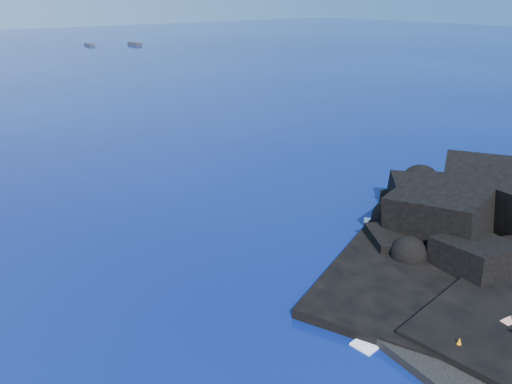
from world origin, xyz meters
TOP-DOWN VIEW (x-y plane):
  - beach at (4.50, 0.50)m, footprint 9.08×6.86m
  - surf_foam at (5.00, 5.00)m, footprint 10.00×8.00m
  - towel at (5.03, -0.20)m, footprint 2.00×1.16m
  - sunbather at (5.03, -0.20)m, footprint 1.85×0.74m
  - marker_cone at (2.22, 0.24)m, footprint 0.44×0.44m
  - distant_boat_a at (34.86, 122.66)m, footprint 1.44×4.26m
  - distant_boat_b at (44.47, 116.78)m, footprint 1.71×4.99m

SIDE VIEW (x-z plane):
  - beach at x=4.50m, z-range -0.35..0.35m
  - surf_foam at x=5.00m, z-range -0.03..0.03m
  - distant_boat_a at x=34.86m, z-range -0.28..0.28m
  - distant_boat_b at x=44.47m, z-range -0.33..0.33m
  - towel at x=5.03m, z-range 0.35..0.40m
  - sunbather at x=5.03m, z-range 0.40..0.66m
  - marker_cone at x=2.22m, z-range 0.35..0.89m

